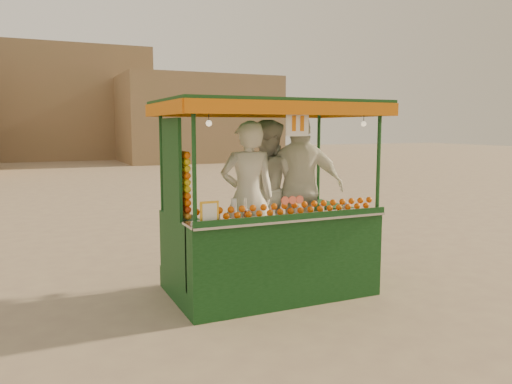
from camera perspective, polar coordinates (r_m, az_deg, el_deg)
name	(u,v)px	position (r m, az deg, el deg)	size (l,w,h in m)	color
ground	(245,289)	(6.50, -1.25, -10.87)	(90.00, 90.00, 0.00)	#766354
building_right	(197,119)	(31.14, -6.68, 8.15)	(9.00, 6.00, 5.00)	#82654A
building_center	(33,104)	(35.72, -23.84, 9.08)	(14.00, 7.00, 7.00)	#82654A
juice_cart	(266,233)	(6.12, 1.17, -4.64)	(2.58, 1.67, 2.34)	#0E3512
vendor_left	(248,197)	(6.13, -0.93, -0.55)	(0.74, 0.55, 1.83)	white
vendor_middle	(266,190)	(6.72, 1.15, 0.22)	(1.11, 1.14, 1.85)	beige
vendor_right	(301,188)	(6.68, 5.10, 0.47)	(1.22, 0.83, 1.92)	white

